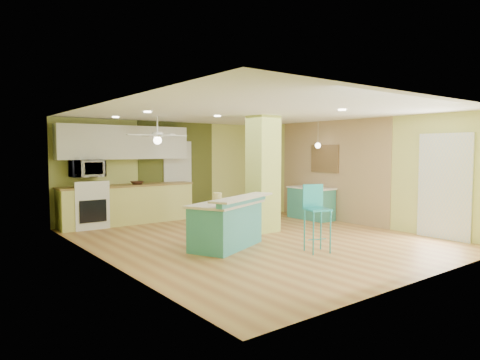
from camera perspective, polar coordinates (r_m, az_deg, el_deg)
name	(u,v)px	position (r m, az deg, el deg)	size (l,w,h in m)	color
floor	(254,239)	(8.63, 1.92, -7.84)	(6.00, 7.00, 0.01)	#9C6536
ceiling	(255,112)	(8.48, 1.96, 9.01)	(6.00, 7.00, 0.01)	white
wall_back	(170,170)	(11.39, -9.31, 1.36)	(6.00, 0.01, 2.50)	#CBD270
wall_front	(421,189)	(6.17, 23.04, -1.11)	(6.00, 0.01, 2.50)	#CBD270
wall_left	(105,183)	(6.96, -17.57, -0.43)	(0.01, 7.00, 2.50)	#CBD270
wall_right	(351,172)	(10.62, 14.59, 1.09)	(0.01, 7.00, 2.50)	#CBD270
wood_panel	(331,171)	(10.99, 12.07, 1.23)	(0.02, 3.40, 2.50)	#927553
olive_accent	(177,170)	(11.47, -8.39, 1.38)	(2.20, 0.02, 2.50)	#4C5221
interior_door	(178,179)	(11.46, -8.31, 0.13)	(0.82, 0.05, 2.00)	silver
french_door	(444,186)	(9.36, 25.58, -0.77)	(0.04, 1.08, 2.10)	white
column	(263,174)	(9.26, 3.09, 0.81)	(0.55, 0.55, 2.50)	#BCCF5F
kitchen_run	(128,204)	(10.62, -14.69, -3.13)	(3.25, 0.63, 0.94)	#D9D971
stove	(88,208)	(10.29, -19.56, -3.52)	(0.76, 0.66, 1.08)	white
upper_cabinets	(125,142)	(10.65, -15.08, 4.86)	(3.20, 0.34, 0.80)	silver
microwave	(87,169)	(10.22, -19.69, 1.44)	(0.70, 0.48, 0.39)	white
ceiling_fan	(157,136)	(9.54, -10.94, 5.81)	(1.41, 1.41, 0.61)	white
pendant_lamp	(318,145)	(10.82, 10.35, 4.57)	(0.14, 0.14, 0.69)	silver
wall_decor	(325,159)	(11.09, 11.23, 2.81)	(0.03, 0.90, 0.70)	brown
peninsula	(227,224)	(7.78, -1.76, -5.82)	(1.90, 1.54, 0.94)	teal
bar_stool	(315,207)	(7.55, 10.02, -3.55)	(0.49, 0.49, 1.17)	teal
side_counter	(311,203)	(11.12, 9.43, -3.05)	(0.54, 1.27, 0.82)	teal
fruit_bowl	(137,183)	(10.59, -13.55, -0.37)	(0.31, 0.31, 0.08)	#3B2118
canister	(217,197)	(7.79, -3.03, -2.33)	(0.15, 0.15, 0.17)	gold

